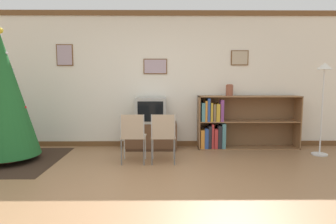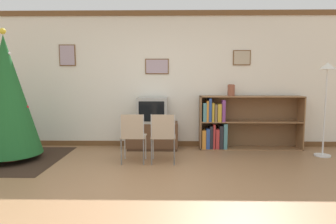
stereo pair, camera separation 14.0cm
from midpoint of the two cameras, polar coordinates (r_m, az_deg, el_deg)
The scene contains 11 objects.
ground_plane at distance 3.73m, azimuth -3.44°, elevation -15.49°, with size 24.00×24.00×0.00m, color #936B47.
wall_back at distance 6.07m, azimuth -1.60°, elevation 6.16°, with size 8.89×0.11×2.70m.
area_rug at distance 5.80m, azimuth -27.16°, elevation -8.06°, with size 1.69×1.83×0.01m.
christmas_tree at distance 5.64m, azimuth -27.75°, elevation 2.77°, with size 1.06×1.06×2.19m.
tv_console at distance 5.89m, azimuth -2.30°, elevation -4.51°, with size 0.99×0.46×0.52m.
television at distance 5.81m, azimuth -2.32°, elevation 0.36°, with size 0.58×0.45×0.48m.
folding_chair_left at distance 4.89m, azimuth -5.87°, elevation -4.37°, with size 0.40×0.40×0.82m.
folding_chair_right at distance 4.86m, azimuth -0.10°, elevation -4.41°, with size 0.40×0.40×0.82m.
bookshelf at distance 6.03m, azimuth 12.71°, elevation -2.26°, with size 1.98×0.36×1.04m.
vase at distance 5.93m, azimuth 12.62°, elevation 4.10°, with size 0.14×0.14×0.23m.
standing_lamp at distance 5.95m, azimuth 28.58°, elevation 4.59°, with size 0.28×0.28×1.66m.
Camera 2 is at (0.35, -3.45, 1.41)m, focal length 32.00 mm.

